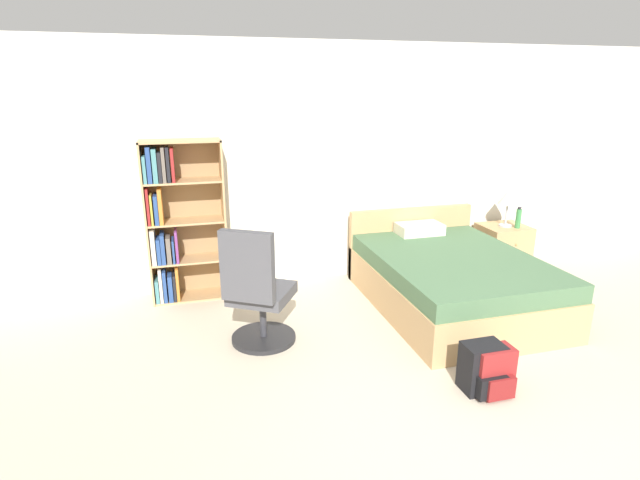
# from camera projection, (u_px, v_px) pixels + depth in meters

# --- Properties ---
(ground_plane) EXTENTS (14.00, 14.00, 0.00)m
(ground_plane) POSITION_uv_depth(u_px,v_px,m) (532.00, 457.00, 3.01)
(ground_plane) COLOR beige
(wall_back) EXTENTS (9.00, 0.06, 2.60)m
(wall_back) POSITION_uv_depth(u_px,v_px,m) (357.00, 164.00, 5.60)
(wall_back) COLOR silver
(wall_back) RESTS_ON ground_plane
(bookshelf) EXTENTS (0.78, 0.33, 1.64)m
(bookshelf) POSITION_uv_depth(u_px,v_px,m) (175.00, 222.00, 5.02)
(bookshelf) COLOR tan
(bookshelf) RESTS_ON ground_plane
(bed) EXTENTS (1.49, 2.05, 0.80)m
(bed) POSITION_uv_depth(u_px,v_px,m) (449.00, 278.00, 5.03)
(bed) COLOR tan
(bed) RESTS_ON ground_plane
(office_chair) EXTENTS (0.68, 0.72, 1.07)m
(office_chair) POSITION_uv_depth(u_px,v_px,m) (258.00, 295.00, 4.16)
(office_chair) COLOR #232326
(office_chair) RESTS_ON ground_plane
(nightstand) EXTENTS (0.53, 0.50, 0.54)m
(nightstand) POSITION_uv_depth(u_px,v_px,m) (502.00, 247.00, 6.04)
(nightstand) COLOR tan
(nightstand) RESTS_ON ground_plane
(table_lamp) EXTENTS (0.24, 0.24, 0.45)m
(table_lamp) POSITION_uv_depth(u_px,v_px,m) (508.00, 198.00, 5.84)
(table_lamp) COLOR #B2B2B7
(table_lamp) RESTS_ON nightstand
(water_bottle) EXTENTS (0.06, 0.06, 0.25)m
(water_bottle) POSITION_uv_depth(u_px,v_px,m) (518.00, 218.00, 5.84)
(water_bottle) COLOR #3F8C4C
(water_bottle) RESTS_ON nightstand
(backpack_red) EXTENTS (0.28, 0.22, 0.36)m
(backpack_red) POSITION_uv_depth(u_px,v_px,m) (493.00, 372.00, 3.58)
(backpack_red) COLOR maroon
(backpack_red) RESTS_ON ground_plane
(backpack_black) EXTENTS (0.29, 0.28, 0.36)m
(backpack_black) POSITION_uv_depth(u_px,v_px,m) (483.00, 369.00, 3.62)
(backpack_black) COLOR black
(backpack_black) RESTS_ON ground_plane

